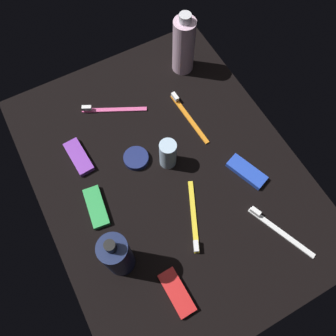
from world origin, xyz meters
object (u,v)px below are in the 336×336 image
Objects in this scene: snack_bar_red at (177,293)px; cream_tin_left at (136,158)px; snack_bar_green at (96,206)px; snack_bar_purple at (79,157)px; deodorant_stick at (168,154)px; toothbrush_orange at (187,115)px; snack_bar_blue at (247,172)px; toothbrush_white at (277,229)px; bodywash_bottle at (184,45)px; lotion_bottle at (117,255)px; toothbrush_yellow at (193,220)px; toothbrush_pink at (110,109)px.

cream_tin_left is (33.76, -6.63, 0.03)cm from snack_bar_red.
snack_bar_purple is (14.29, -1.42, 0.00)cm from snack_bar_green.
snack_bar_red is (-29.31, 13.61, -3.75)cm from deodorant_stick.
toothbrush_orange is (9.80, -11.36, -3.89)cm from deodorant_stick.
snack_bar_purple is at bearing 86.09° from toothbrush_orange.
snack_bar_green is 1.00× the size of snack_bar_blue.
toothbrush_orange is 1.73× the size of snack_bar_blue.
cream_tin_left is (32.62, 21.30, 0.17)cm from toothbrush_white.
bodywash_bottle is 49.41cm from snack_bar_green.
toothbrush_yellow is at bearing -88.22° from lotion_bottle.
snack_bar_blue is at bearing -82.21° from lotion_bottle.
snack_bar_green is 38.86cm from snack_bar_blue.
snack_bar_green and snack_bar_red have the same top height.
toothbrush_white is 44.02cm from snack_bar_green.
toothbrush_white is at bearing -106.66° from lotion_bottle.
snack_bar_red is at bearing 137.43° from toothbrush_yellow.
toothbrush_pink is (-3.87, 25.22, -8.17)cm from bodywash_bottle.
bodywash_bottle is (42.95, -40.14, 0.52)cm from lotion_bottle.
toothbrush_orange reaches higher than cream_tin_left.
lotion_bottle is 1.82× the size of snack_bar_purple.
toothbrush_pink is at bearing 98.72° from bodywash_bottle.
snack_bar_blue is (4.55, -18.40, 0.14)cm from toothbrush_yellow.
lotion_bottle is 58.78cm from bodywash_bottle.
deodorant_stick is (-25.48, 18.69, -4.28)cm from bodywash_bottle.
bodywash_bottle is 19.14cm from toothbrush_orange.
lotion_bottle is 1.05× the size of toothbrush_orange.
lotion_bottle is at bearing 91.78° from toothbrush_yellow.
toothbrush_pink is 28.17cm from snack_bar_green.
snack_bar_green is 14.36cm from snack_bar_purple.
lotion_bottle reaches higher than toothbrush_orange.
deodorant_stick is 22.91cm from toothbrush_pink.
snack_bar_blue is at bearing -127.22° from deodorant_stick.
snack_bar_green is (15.12, -0.10, -7.50)cm from lotion_bottle.
snack_bar_purple is 1.00× the size of snack_bar_blue.
toothbrush_pink and toothbrush_white have the same top height.
lotion_bottle is 27.30cm from cream_tin_left.
toothbrush_yellow is at bearing 55.60° from toothbrush_white.
cream_tin_left is (-7.49, -12.94, 0.03)cm from snack_bar_purple.
lotion_bottle is 16.06cm from snack_bar_red.
snack_bar_red is at bearing 155.09° from deodorant_stick.
lotion_bottle is 2.10× the size of deodorant_stick.
cream_tin_left is at bearing -13.03° from snack_bar_red.
deodorant_stick is 0.87× the size of snack_bar_blue.
toothbrush_white is at bearing -118.46° from snack_bar_green.
snack_bar_purple is 1.60× the size of cream_tin_left.
snack_bar_blue is at bearing -6.82° from toothbrush_white.
toothbrush_yellow is at bearing 83.71° from snack_bar_blue.
snack_bar_purple is at bearing 125.84° from toothbrush_pink.
snack_bar_green and snack_bar_purple have the same top height.
toothbrush_white reaches higher than snack_bar_purple.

